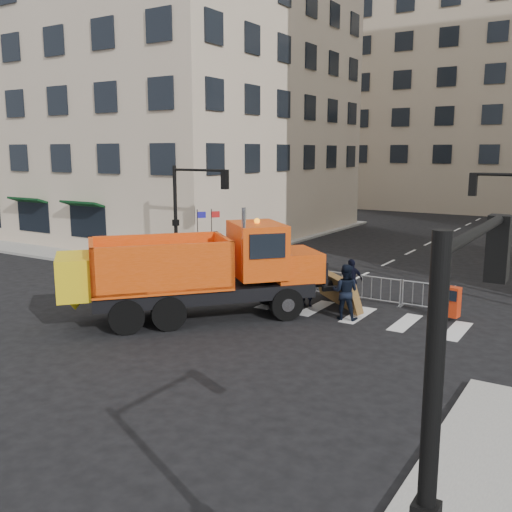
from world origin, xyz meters
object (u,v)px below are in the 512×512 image
Objects in this scene: cop_b at (345,292)px; cop_c at (352,281)px; cop_a at (307,285)px; worker at (178,255)px; plow_truck at (196,269)px; newspaper_box at (453,302)px.

cop_b reaches higher than cop_c.
worker reaches higher than cop_a.
worker is at bearing -9.72° from cop_a.
plow_truck is 7.89m from worker.
plow_truck is 4.85× the size of cop_b.
cop_a is 0.86× the size of cop_b.
cop_b is 1.13× the size of cop_c.
plow_truck is 5.51m from cop_b.
cop_c reaches higher than newspaper_box.
cop_b is at bearing -142.85° from newspaper_box.
plow_truck is at bearing 19.32° from cop_b.
cop_a is 5.50m from newspaper_box.
cop_b is at bearing 159.86° from cop_a.
newspaper_box is (5.40, 1.03, -0.18)m from cop_a.
plow_truck is at bearing -141.57° from newspaper_box.
plow_truck is 9.42m from newspaper_box.
worker is 13.64m from newspaper_box.
plow_truck reaches higher than cop_b.
cop_a is at bearing 5.11° from plow_truck.
cop_a is 1.09× the size of worker.
worker is at bearing -63.68° from cop_c.
cop_c reaches higher than worker.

